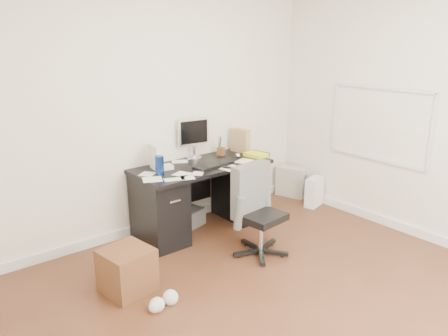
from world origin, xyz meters
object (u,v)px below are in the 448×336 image
at_px(desk, 202,195).
at_px(keyboard, 214,165).
at_px(pc_tower, 291,182).
at_px(office_chair, 261,212).
at_px(wicker_basket, 127,270).
at_px(lcd_monitor, 194,138).

relative_size(desk, keyboard, 3.10).
relative_size(keyboard, pc_tower, 1.21).
relative_size(keyboard, office_chair, 0.53).
bearing_deg(keyboard, wicker_basket, -167.54).
bearing_deg(keyboard, office_chair, -97.04).
bearing_deg(wicker_basket, office_chair, -9.51).
height_order(desk, office_chair, office_chair).
bearing_deg(keyboard, desk, 110.07).
distance_m(keyboard, wicker_basket, 1.52).
distance_m(desk, wicker_basket, 1.41).
height_order(desk, wicker_basket, desk).
xyz_separation_m(desk, pc_tower, (1.56, 0.10, -0.20)).
height_order(office_chair, wicker_basket, office_chair).
bearing_deg(desk, lcd_monitor, 73.52).
bearing_deg(lcd_monitor, keyboard, -82.79).
bearing_deg(keyboard, pc_tower, -0.03).
height_order(keyboard, pc_tower, keyboard).
relative_size(lcd_monitor, wicker_basket, 1.23).
relative_size(office_chair, wicker_basket, 2.36).
relative_size(lcd_monitor, pc_tower, 1.17).
xyz_separation_m(lcd_monitor, keyboard, (-0.00, -0.38, -0.22)).
relative_size(desk, office_chair, 1.66).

